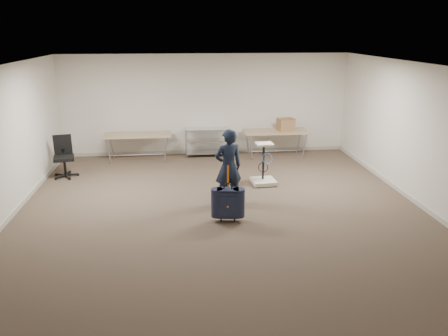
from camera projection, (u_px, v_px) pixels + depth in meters
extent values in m
plane|color=#423428|center=(223.00, 215.00, 8.40)|extent=(9.00, 9.00, 0.00)
plane|color=silver|center=(206.00, 105.00, 12.24)|extent=(8.00, 0.00, 8.00)
plane|color=silver|center=(276.00, 278.00, 3.71)|extent=(8.00, 0.00, 8.00)
plane|color=silver|center=(429.00, 139.00, 8.38)|extent=(0.00, 9.00, 9.00)
plane|color=silver|center=(222.00, 67.00, 7.55)|extent=(8.00, 8.00, 0.00)
cube|color=#B8B4A5|center=(207.00, 151.00, 12.64)|extent=(8.00, 0.02, 0.10)
cube|color=#B8B4A5|center=(6.00, 222.00, 7.98)|extent=(0.02, 9.00, 0.10)
cube|color=#B8B4A5|center=(419.00, 205.00, 8.78)|extent=(0.02, 9.00, 0.10)
cube|color=#937F5A|center=(137.00, 135.00, 11.74)|extent=(1.80, 0.75, 0.03)
cylinder|color=gray|center=(139.00, 155.00, 11.91)|extent=(1.50, 0.02, 0.02)
cylinder|color=gray|center=(108.00, 152.00, 11.49)|extent=(0.13, 0.04, 0.69)
cylinder|color=gray|center=(166.00, 150.00, 11.64)|extent=(0.13, 0.04, 0.69)
cylinder|color=gray|center=(112.00, 146.00, 12.06)|extent=(0.13, 0.04, 0.69)
cylinder|color=gray|center=(166.00, 144.00, 12.21)|extent=(0.13, 0.04, 0.69)
cube|color=#937F5A|center=(276.00, 132.00, 12.12)|extent=(1.80, 0.75, 0.03)
cylinder|color=gray|center=(275.00, 151.00, 12.29)|extent=(1.50, 0.02, 0.02)
cylinder|color=gray|center=(251.00, 148.00, 11.87)|extent=(0.13, 0.04, 0.69)
cylinder|color=gray|center=(305.00, 146.00, 12.02)|extent=(0.13, 0.04, 0.69)
cylinder|color=gray|center=(247.00, 142.00, 12.44)|extent=(0.13, 0.04, 0.69)
cylinder|color=gray|center=(299.00, 141.00, 12.59)|extent=(0.13, 0.04, 0.69)
cylinder|color=silver|center=(186.00, 145.00, 11.99)|extent=(0.02, 0.02, 0.80)
cylinder|color=silver|center=(229.00, 143.00, 12.11)|extent=(0.02, 0.02, 0.80)
cylinder|color=silver|center=(186.00, 141.00, 12.41)|extent=(0.02, 0.02, 0.80)
cylinder|color=silver|center=(228.00, 140.00, 12.53)|extent=(0.02, 0.02, 0.80)
cube|color=silver|center=(207.00, 152.00, 12.35)|extent=(1.20, 0.45, 0.02)
cube|color=silver|center=(207.00, 140.00, 12.24)|extent=(1.20, 0.45, 0.02)
cube|color=silver|center=(207.00, 129.00, 12.14)|extent=(1.20, 0.45, 0.01)
imported|color=black|center=(228.00, 167.00, 8.77)|extent=(0.63, 0.49, 1.55)
cube|color=#162232|center=(228.00, 203.00, 8.02)|extent=(0.42, 0.28, 0.54)
cube|color=black|center=(228.00, 217.00, 8.13)|extent=(0.37, 0.20, 0.03)
cylinder|color=black|center=(221.00, 220.00, 8.13)|extent=(0.03, 0.08, 0.07)
cylinder|color=black|center=(235.00, 220.00, 8.12)|extent=(0.03, 0.08, 0.07)
torus|color=black|center=(228.00, 187.00, 7.93)|extent=(0.17, 0.05, 0.17)
cube|color=#DB610B|center=(228.00, 177.00, 7.89)|extent=(0.04, 0.01, 0.42)
cylinder|color=black|center=(66.00, 175.00, 10.59)|extent=(0.61, 0.61, 0.09)
cylinder|color=black|center=(65.00, 167.00, 10.52)|extent=(0.06, 0.06, 0.40)
cube|color=black|center=(64.00, 158.00, 10.46)|extent=(0.55, 0.55, 0.08)
cube|color=black|center=(63.00, 144.00, 10.57)|extent=(0.43, 0.15, 0.48)
cube|color=silver|center=(263.00, 181.00, 10.09)|extent=(0.57, 0.57, 0.08)
cylinder|color=black|center=(256.00, 187.00, 9.88)|extent=(0.06, 0.06, 0.04)
cylinder|color=black|center=(263.00, 161.00, 10.00)|extent=(0.05, 0.05, 0.85)
cube|color=silver|center=(264.00, 144.00, 9.82)|extent=(0.40, 0.35, 0.04)
torus|color=blue|center=(267.00, 159.00, 9.84)|extent=(0.28, 0.13, 0.26)
cube|color=olive|center=(286.00, 124.00, 12.16)|extent=(0.50, 0.41, 0.33)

